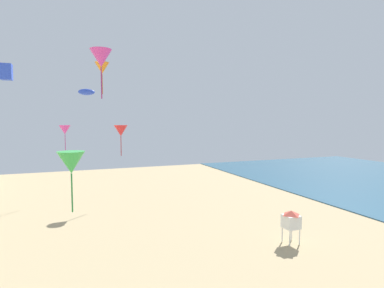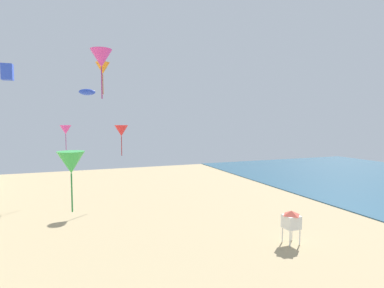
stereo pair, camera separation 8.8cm
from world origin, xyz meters
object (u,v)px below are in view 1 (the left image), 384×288
(kite_green_delta, at_px, (71,163))
(kite_blue_box, at_px, (6,72))
(kite_blue_parafoil_2, at_px, (86,92))
(lifeguard_stand, at_px, (291,220))
(kite_red_delta, at_px, (121,131))
(kite_orange_delta, at_px, (102,68))
(kite_magenta_delta, at_px, (65,130))
(kite_magenta_delta_2, at_px, (101,58))

(kite_green_delta, relative_size, kite_blue_box, 1.97)
(kite_green_delta, height_order, kite_blue_box, kite_blue_box)
(kite_blue_parafoil_2, bearing_deg, lifeguard_stand, -55.90)
(kite_red_delta, bearing_deg, lifeguard_stand, -59.64)
(kite_blue_parafoil_2, bearing_deg, kite_red_delta, -39.05)
(kite_red_delta, distance_m, kite_orange_delta, 7.90)
(kite_red_delta, distance_m, kite_blue_parafoil_2, 6.38)
(kite_magenta_delta, xyz_separation_m, kite_magenta_delta_2, (3.03, -14.21, 6.02))
(lifeguard_stand, bearing_deg, kite_blue_parafoil_2, 107.83)
(lifeguard_stand, bearing_deg, kite_blue_box, 120.31)
(kite_green_delta, bearing_deg, kite_magenta_delta, 91.57)
(lifeguard_stand, xyz_separation_m, kite_magenta_delta, (-16.08, 21.57, 6.50))
(kite_magenta_delta, relative_size, kite_magenta_delta_2, 0.77)
(kite_green_delta, distance_m, kite_blue_parafoil_2, 21.08)
(kite_green_delta, distance_m, kite_magenta_delta, 21.73)
(kite_magenta_delta, height_order, kite_magenta_delta_2, kite_magenta_delta_2)
(kite_orange_delta, bearing_deg, kite_blue_parafoil_2, 165.74)
(kite_red_delta, xyz_separation_m, kite_blue_parafoil_2, (-3.49, 2.83, 4.53))
(lifeguard_stand, xyz_separation_m, kite_magenta_delta_2, (-13.05, 7.36, 12.52))
(kite_blue_parafoil_2, xyz_separation_m, kite_magenta_delta_2, (0.53, -12.70, 1.55))
(kite_blue_box, distance_m, kite_magenta_delta_2, 15.93)
(kite_orange_delta, height_order, kite_magenta_delta, kite_orange_delta)
(kite_green_delta, relative_size, kite_red_delta, 0.99)
(kite_red_delta, distance_m, kite_blue_box, 13.83)
(kite_orange_delta, relative_size, kite_magenta_delta, 1.24)
(kite_blue_box, distance_m, kite_magenta_delta, 8.65)
(kite_magenta_delta, bearing_deg, kite_green_delta, -88.43)
(kite_blue_parafoil_2, xyz_separation_m, kite_blue_box, (-8.24, 0.59, 1.94))
(lifeguard_stand, relative_size, kite_magenta_delta, 0.84)
(kite_green_delta, height_order, kite_magenta_delta, kite_magenta_delta)
(kite_green_delta, bearing_deg, kite_magenta_delta_2, 71.91)
(kite_red_delta, relative_size, kite_blue_parafoil_2, 1.87)
(kite_blue_parafoil_2, relative_size, kite_orange_delta, 0.50)
(kite_orange_delta, height_order, kite_magenta_delta_2, kite_orange_delta)
(lifeguard_stand, distance_m, kite_orange_delta, 26.71)
(kite_blue_box, relative_size, kite_magenta_delta_2, 0.45)
(lifeguard_stand, distance_m, kite_blue_box, 32.70)
(lifeguard_stand, bearing_deg, kite_red_delta, 104.09)
(kite_red_delta, distance_m, kite_magenta_delta_2, 11.97)
(kite_blue_parafoil_2, relative_size, kite_magenta_delta, 0.62)
(kite_orange_delta, bearing_deg, kite_green_delta, -100.59)
(kite_green_delta, bearing_deg, kite_orange_delta, 79.41)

